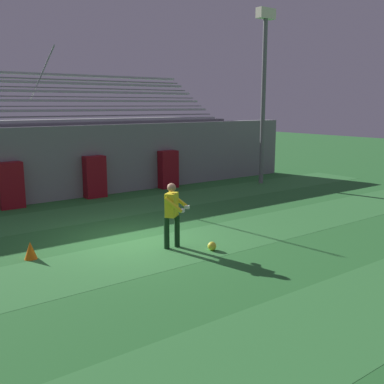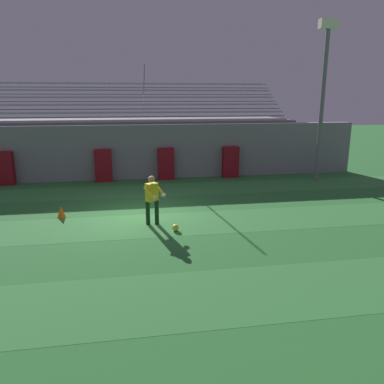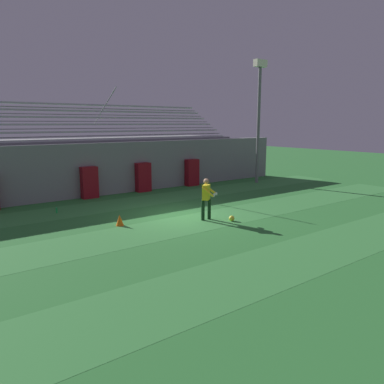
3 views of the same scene
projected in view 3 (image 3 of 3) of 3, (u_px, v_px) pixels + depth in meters
ground_plane at (182, 216)px, 15.61m from camera, size 80.00×80.00×0.00m
turf_stripe_near at (301, 256)px, 10.89m from camera, size 28.00×2.42×0.01m
turf_stripe_mid at (199, 222)px, 14.69m from camera, size 28.00×2.42×0.01m
turf_stripe_far at (139, 201)px, 18.50m from camera, size 28.00×2.42×0.01m
back_wall at (113, 168)px, 20.46m from camera, size 24.00×0.60×2.80m
padding_pillar_gate_left at (89, 183)px, 19.20m from camera, size 0.83×0.44×1.63m
padding_pillar_gate_right at (143, 177)px, 21.07m from camera, size 0.83×0.44×1.63m
padding_pillar_far_right at (192, 173)px, 23.11m from camera, size 0.83×0.44×1.63m
bleacher_stand at (93, 162)px, 22.56m from camera, size 18.00×4.75×5.83m
floodlight_pole at (259, 106)px, 23.58m from camera, size 0.90×0.36×7.69m
goalkeeper at (207, 196)px, 14.83m from camera, size 0.74×0.72×1.67m
soccer_ball at (232, 218)px, 14.78m from camera, size 0.22×0.22×0.22m
traffic_cone at (120, 220)px, 14.11m from camera, size 0.30×0.30×0.42m
water_bottle at (57, 210)px, 16.11m from camera, size 0.07×0.07×0.24m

